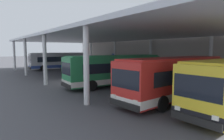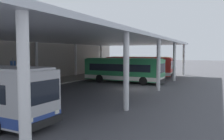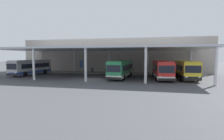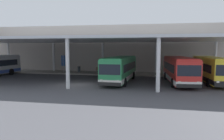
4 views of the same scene
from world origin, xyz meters
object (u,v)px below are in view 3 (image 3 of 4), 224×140
Objects in this scene: trash_bin at (92,70)px; bus_second_bay at (121,69)px; bus_far_bay at (185,69)px; bench_waiting at (108,70)px; bus_middle_bay at (162,69)px; banner_sign at (81,65)px; bus_nearest_bay at (31,67)px.

bus_second_bay is at bearing -45.18° from trash_bin.
bus_second_bay is at bearing -172.99° from bus_far_bay.
bench_waiting is (-15.75, 7.21, -0.99)m from bus_far_bay.
bus_far_bay is at bearing 7.01° from bus_second_bay.
bus_second_bay is 7.21m from bus_middle_bay.
bench_waiting is at bearing 7.80° from banner_sign.
bus_nearest_bay is 5.92× the size of bench_waiting.
bus_nearest_bay is 26.95m from bus_middle_bay.
trash_bin is at bearing -178.69° from bench_waiting.
bench_waiting is (15.17, 7.25, -0.99)m from bus_nearest_bay.
bus_middle_bay is at bearing 2.64° from bus_second_bay.
banner_sign reaches higher than bench_waiting.
trash_bin is at bearing 32.40° from bus_nearest_bay.
bench_waiting is at bearing 155.39° from bus_far_bay.
trash_bin is at bearing 134.82° from bus_second_bay.
bus_nearest_bay is 1.00× the size of bus_second_bay.
bus_far_bay is 20.91m from trash_bin.
bus_middle_bay is 1.01× the size of bus_far_bay.
bus_second_bay is 5.92× the size of bench_waiting.
bus_far_bay is 3.32× the size of banner_sign.
bus_nearest_bay is 1.00× the size of bus_far_bay.
bus_second_bay is 10.88× the size of trash_bin.
banner_sign is (-10.96, 7.71, 0.32)m from bus_second_bay.
bus_middle_bay is 10.90× the size of trash_bin.
bus_middle_bay is 3.34× the size of banner_sign.
trash_bin is at bearing 17.41° from banner_sign.
bus_second_bay and bus_far_bay have the same top height.
bus_second_bay reaches higher than bench_waiting.
bus_second_bay is 12.02m from trash_bin.
trash_bin is (11.28, 7.16, -0.98)m from bus_nearest_bay.
bench_waiting is 6.59m from banner_sign.
bus_second_bay reaches higher than trash_bin.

